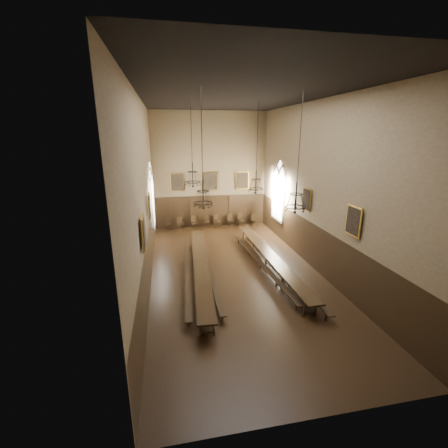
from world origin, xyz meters
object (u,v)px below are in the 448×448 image
object	(u,v)px
chair_6	(241,222)
chandelier_back_left	(193,177)
chair_1	(180,226)
chair_5	(230,223)
table_right	(270,262)
chair_4	(216,223)
bench_right_inner	(261,264)
chair_0	(168,226)
bench_right_outer	(282,265)
bench_left_inner	(209,270)
chandelier_front_right	(296,200)
table_left	(201,270)
chandelier_front_left	(203,195)
chandelier_back_right	(256,183)
chair_3	(206,224)
bench_left_outer	(187,270)
chair_2	(194,224)
chair_7	(254,222)

from	to	relation	value
chair_6	chandelier_back_left	xyz separation A→B (m)	(-4.40, -6.20, 4.66)
chair_1	chair_5	xyz separation A→B (m)	(4.13, 0.08, -0.00)
table_right	chair_6	world-z (taller)	chair_6
chair_4	chandelier_back_left	size ratio (longest dim) A/B	0.22
bench_right_inner	chair_0	world-z (taller)	chair_0
bench_right_outer	chair_5	distance (m)	8.79
chair_6	bench_right_outer	bearing A→B (deg)	-105.54
bench_left_inner	chandelier_front_right	world-z (taller)	chandelier_front_right
table_left	chandelier_front_left	bearing A→B (deg)	-91.84
table_right	chandelier_back_left	world-z (taller)	chandelier_back_left
chair_1	table_right	bearing A→B (deg)	-77.67
chandelier_back_right	chair_3	bearing A→B (deg)	108.39
table_right	chandelier_front_left	distance (m)	6.58
table_left	chair_1	xyz separation A→B (m)	(-0.64, 8.72, -0.12)
chair_6	chair_3	bearing A→B (deg)	163.39
bench_left_outer	bench_right_inner	distance (m)	4.10
bench_right_outer	bench_right_inner	bearing A→B (deg)	162.67
table_left	chair_1	size ratio (longest dim) A/B	10.95
table_right	chair_3	bearing A→B (deg)	106.64
chandelier_back_left	bench_right_outer	bearing A→B (deg)	-28.02
chair_2	chandelier_front_right	world-z (taller)	chandelier_front_right
bench_right_inner	chair_6	distance (m)	8.35
chandelier_front_right	chair_3	bearing A→B (deg)	104.04
chair_0	chandelier_front_right	size ratio (longest dim) A/B	0.17
chair_4	chair_7	distance (m)	3.14
bench_left_outer	chair_4	distance (m)	8.85
chair_1	chair_7	world-z (taller)	chair_1
bench_right_inner	bench_left_inner	bearing A→B (deg)	-177.35
bench_left_inner	chandelier_back_right	bearing A→B (deg)	32.97
chair_1	chandelier_back_left	size ratio (longest dim) A/B	0.22
chair_5	chandelier_front_left	xyz separation A→B (m)	(-3.57, -11.11, 4.58)
bench_right_outer	chair_4	world-z (taller)	chair_4
table_left	bench_left_inner	distance (m)	0.56
bench_right_inner	chair_3	size ratio (longest dim) A/B	8.99
bench_left_inner	chandelier_back_right	distance (m)	5.66
table_right	chair_7	xyz separation A→B (m)	(1.52, 8.34, -0.13)
chair_5	chandelier_front_right	xyz separation A→B (m)	(0.65, -10.82, 4.14)
bench_left_inner	bench_right_outer	bearing A→B (deg)	-2.94
table_left	chair_2	world-z (taller)	chair_2
bench_left_inner	chair_1	bearing A→B (deg)	97.46
chandelier_back_right	chandelier_front_right	bearing A→B (deg)	-82.70
chair_1	chandelier_back_right	bearing A→B (deg)	-73.12
chair_6	chandelier_front_right	world-z (taller)	chandelier_front_right
bench_right_outer	chair_5	world-z (taller)	chair_5
table_left	table_right	bearing A→B (deg)	5.53
bench_left_outer	bench_right_inner	world-z (taller)	bench_left_outer
bench_left_outer	chair_0	world-z (taller)	chair_0
chandelier_front_left	chandelier_front_right	xyz separation A→B (m)	(4.21, 0.29, -0.44)
chair_5	chandelier_back_left	size ratio (longest dim) A/B	0.22
chair_6	chair_5	bearing A→B (deg)	157.39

